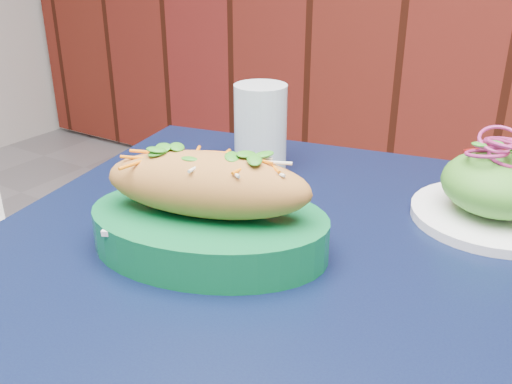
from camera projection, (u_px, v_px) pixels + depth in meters
The scene contains 4 objects.
cafe_table at pixel (313, 342), 0.63m from camera, with size 0.94×0.94×0.75m.
banh_mi_basket at pixel (208, 212), 0.62m from camera, with size 0.31×0.25×0.12m.
salad_plate at pixel (497, 190), 0.70m from camera, with size 0.20×0.20×0.11m.
water_glass at pixel (260, 127), 0.85m from camera, with size 0.08×0.08×0.13m, color silver.
Camera 1 is at (0.33, 0.83, 1.07)m, focal length 40.00 mm.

